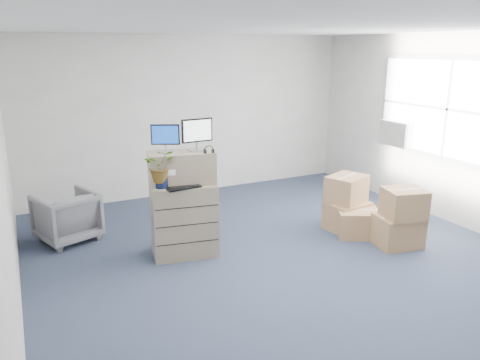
% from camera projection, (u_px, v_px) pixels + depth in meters
% --- Properties ---
extents(ground, '(7.00, 7.00, 0.00)m').
position_uv_depth(ground, '(293.00, 268.00, 5.68)').
color(ground, '#253143').
rests_on(ground, ground).
extents(wall_back, '(6.00, 0.02, 2.80)m').
position_uv_depth(wall_back, '(190.00, 116.00, 8.34)').
color(wall_back, '#B5B2AC').
rests_on(wall_back, ground).
extents(wall_right, '(0.02, 7.00, 2.80)m').
position_uv_depth(wall_right, '(478.00, 134.00, 6.57)').
color(wall_right, '#B5B2AC').
rests_on(wall_right, ground).
extents(window, '(0.07, 2.72, 1.52)m').
position_uv_depth(window, '(449.00, 109.00, 6.89)').
color(window, gray).
rests_on(window, wall_right).
extents(ac_unit, '(0.24, 0.60, 0.40)m').
position_uv_depth(ac_unit, '(397.00, 133.00, 7.77)').
color(ac_unit, white).
rests_on(ac_unit, wall_right).
extents(filing_cabinet_lower, '(0.88, 0.62, 0.94)m').
position_uv_depth(filing_cabinet_lower, '(184.00, 220.00, 5.94)').
color(filing_cabinet_lower, '#87745D').
rests_on(filing_cabinet_lower, ground).
extents(filing_cabinet_upper, '(0.86, 0.53, 0.40)m').
position_uv_depth(filing_cabinet_upper, '(182.00, 168.00, 5.80)').
color(filing_cabinet_upper, '#87745D').
rests_on(filing_cabinet_upper, filing_cabinet_lower).
extents(monitor_left, '(0.33, 0.20, 0.35)m').
position_uv_depth(monitor_left, '(165.00, 137.00, 5.66)').
color(monitor_left, '#99999E').
rests_on(monitor_left, filing_cabinet_upper).
extents(monitor_right, '(0.41, 0.17, 0.40)m').
position_uv_depth(monitor_right, '(197.00, 133.00, 5.74)').
color(monitor_right, '#99999E').
rests_on(monitor_right, filing_cabinet_upper).
extents(headphones, '(0.12, 0.03, 0.12)m').
position_uv_depth(headphones, '(209.00, 150.00, 5.68)').
color(headphones, black).
rests_on(headphones, filing_cabinet_upper).
extents(keyboard, '(0.44, 0.21, 0.02)m').
position_uv_depth(keyboard, '(183.00, 187.00, 5.65)').
color(keyboard, black).
rests_on(keyboard, filing_cabinet_lower).
extents(mouse, '(0.10, 0.07, 0.03)m').
position_uv_depth(mouse, '(211.00, 183.00, 5.83)').
color(mouse, silver).
rests_on(mouse, filing_cabinet_lower).
extents(water_bottle, '(0.07, 0.07, 0.25)m').
position_uv_depth(water_bottle, '(190.00, 172.00, 5.89)').
color(water_bottle, gray).
rests_on(water_bottle, filing_cabinet_lower).
extents(phone_dock, '(0.06, 0.06, 0.13)m').
position_uv_depth(phone_dock, '(182.00, 181.00, 5.80)').
color(phone_dock, silver).
rests_on(phone_dock, filing_cabinet_lower).
extents(external_drive, '(0.20, 0.18, 0.05)m').
position_uv_depth(external_drive, '(205.00, 178.00, 6.02)').
color(external_drive, black).
rests_on(external_drive, filing_cabinet_lower).
extents(tissue_box, '(0.22, 0.18, 0.07)m').
position_uv_depth(tissue_box, '(205.00, 174.00, 5.94)').
color(tissue_box, '#408ADA').
rests_on(tissue_box, external_drive).
extents(potted_plant, '(0.47, 0.50, 0.40)m').
position_uv_depth(potted_plant, '(161.00, 170.00, 5.57)').
color(potted_plant, '#9BB491').
rests_on(potted_plant, filing_cabinet_lower).
extents(office_chair, '(0.91, 0.89, 0.75)m').
position_uv_depth(office_chair, '(67.00, 214.00, 6.40)').
color(office_chair, '#59595E').
rests_on(office_chair, ground).
extents(cardboard_boxes, '(0.94, 1.46, 0.80)m').
position_uv_depth(cardboard_boxes, '(369.00, 213.00, 6.54)').
color(cardboard_boxes, olive).
rests_on(cardboard_boxes, ground).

